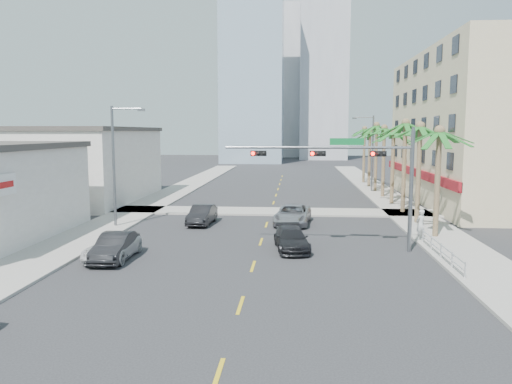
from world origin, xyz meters
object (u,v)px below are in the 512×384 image
traffic_signal_mast (356,167)px  car_lane_center (293,215)px  car_parked_far (112,248)px  car_parked_mid (115,247)px  car_lane_right (291,239)px  car_lane_left (202,215)px  pedestrian (420,225)px

traffic_signal_mast → car_lane_center: (-3.78, 8.33, -4.30)m
car_parked_far → car_lane_center: car_lane_center is taller
car_parked_mid → car_lane_center: bearing=47.5°
car_lane_center → car_lane_right: size_ratio=1.19×
car_lane_left → car_parked_mid: bearing=-101.1°
car_parked_mid → car_lane_center: size_ratio=0.83×
car_parked_mid → car_lane_left: (2.80, 11.12, -0.02)m
traffic_signal_mast → car_lane_center: bearing=114.4°
car_lane_center → pedestrian: size_ratio=2.74×
traffic_signal_mast → car_lane_left: size_ratio=2.50×
traffic_signal_mast → car_lane_right: traffic_signal_mast is taller
car_lane_left → car_lane_right: bearing=-45.6°
car_lane_left → pedestrian: (15.30, -5.13, 0.42)m
car_parked_mid → car_lane_right: size_ratio=0.99×
car_parked_far → car_lane_right: size_ratio=1.04×
traffic_signal_mast → car_parked_mid: 14.61m
car_parked_far → traffic_signal_mast: bearing=12.2°
car_parked_far → car_lane_left: size_ratio=1.07×
pedestrian → car_lane_center: bearing=-68.8°
car_lane_left → pedestrian: bearing=-15.5°
car_parked_mid → car_parked_far: bearing=144.4°
car_parked_far → car_lane_right: car_lane_right is taller
car_lane_left → car_lane_center: bearing=6.5°
car_lane_center → car_lane_right: bearing=-84.0°
traffic_signal_mast → car_lane_center: size_ratio=2.03×
car_lane_center → car_lane_right: 8.37m
traffic_signal_mast → car_lane_right: size_ratio=2.41×
car_parked_far → pedestrian: (18.32, 5.84, 0.49)m
car_parked_far → pedestrian: bearing=17.4°
car_parked_far → car_lane_left: (3.02, 10.97, 0.07)m
traffic_signal_mast → pedestrian: 6.59m
car_parked_mid → car_lane_left: size_ratio=1.02×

